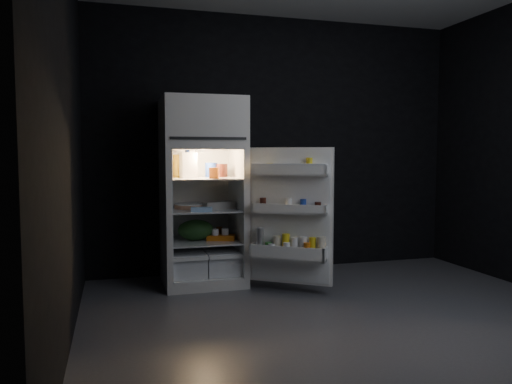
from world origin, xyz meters
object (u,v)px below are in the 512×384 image
object	(u,v)px
egg_carton	(219,205)
fridge_door	(290,218)
yogurt_tray	(221,237)
refrigerator	(202,185)
milk_jug	(187,165)

from	to	relation	value
egg_carton	fridge_door	bearing A→B (deg)	-58.75
fridge_door	yogurt_tray	distance (m)	0.76
yogurt_tray	egg_carton	bearing A→B (deg)	174.60
egg_carton	yogurt_tray	bearing A→B (deg)	-38.66
refrigerator	egg_carton	bearing A→B (deg)	-29.50
fridge_door	milk_jug	world-z (taller)	fridge_door
refrigerator	yogurt_tray	bearing A→B (deg)	-28.95
milk_jug	yogurt_tray	bearing A→B (deg)	-25.82
fridge_door	refrigerator	bearing A→B (deg)	139.13
refrigerator	yogurt_tray	size ratio (longest dim) A/B	6.72
refrigerator	fridge_door	world-z (taller)	refrigerator
milk_jug	egg_carton	xyz separation A→B (m)	(0.29, -0.07, -0.38)
refrigerator	egg_carton	world-z (taller)	refrigerator
fridge_door	yogurt_tray	xyz separation A→B (m)	(-0.52, 0.50, -0.23)
milk_jug	egg_carton	world-z (taller)	milk_jug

